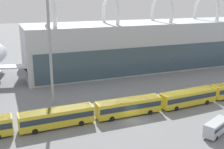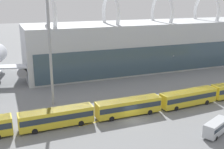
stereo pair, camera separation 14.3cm
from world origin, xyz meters
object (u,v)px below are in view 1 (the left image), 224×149
object	(u,v)px
shuttle_bus_3	(188,97)
service_van_foreground	(216,127)
shuttle_bus_2	(129,106)
airliner_at_gate_far	(144,47)
shuttle_bus_1	(57,117)
floodlight_mast	(49,29)

from	to	relation	value
shuttle_bus_3	service_van_foreground	size ratio (longest dim) A/B	2.14
shuttle_bus_3	shuttle_bus_2	bearing A→B (deg)	176.42
shuttle_bus_2	service_van_foreground	bearing A→B (deg)	-51.87
airliner_at_gate_far	shuttle_bus_2	bearing A→B (deg)	147.58
airliner_at_gate_far	shuttle_bus_3	distance (m)	43.75
shuttle_bus_1	service_van_foreground	xyz separation A→B (m)	(24.11, -12.81, -0.47)
shuttle_bus_2	shuttle_bus_3	world-z (taller)	same
service_van_foreground	floodlight_mast	world-z (taller)	floodlight_mast
airliner_at_gate_far	shuttle_bus_1	size ratio (longest dim) A/B	2.89
airliner_at_gate_far	service_van_foreground	bearing A→B (deg)	163.19
shuttle_bus_2	floodlight_mast	distance (m)	22.09
shuttle_bus_2	shuttle_bus_1	bearing A→B (deg)	178.94
airliner_at_gate_far	shuttle_bus_2	xyz separation A→B (m)	(-25.54, -42.06, -3.25)
service_van_foreground	shuttle_bus_2	bearing A→B (deg)	104.59
shuttle_bus_1	shuttle_bus_3	world-z (taller)	same
airliner_at_gate_far	shuttle_bus_1	bearing A→B (deg)	135.60
airliner_at_gate_far	floodlight_mast	world-z (taller)	floodlight_mast
shuttle_bus_1	shuttle_bus_3	size ratio (longest dim) A/B	0.99
floodlight_mast	shuttle_bus_3	bearing A→B (deg)	-23.27
shuttle_bus_3	floodlight_mast	xyz separation A→B (m)	(-26.49, 11.39, 14.14)
service_van_foreground	airliner_at_gate_far	bearing A→B (deg)	50.19
shuttle_bus_1	shuttle_bus_2	distance (m)	13.91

